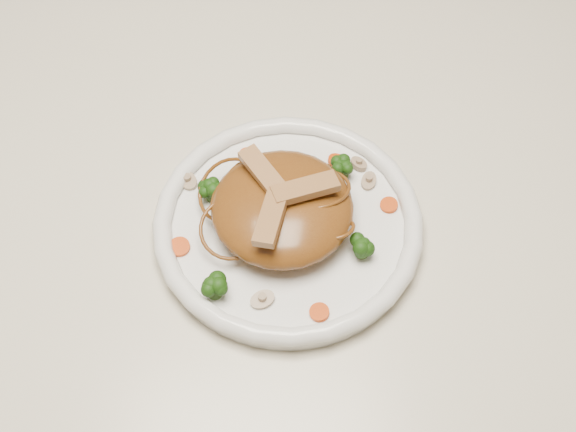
{
  "coord_description": "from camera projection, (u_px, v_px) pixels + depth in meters",
  "views": [
    {
      "loc": [
        0.06,
        -0.43,
        1.42
      ],
      "look_at": [
        0.07,
        0.0,
        0.78
      ],
      "focal_mm": 46.75,
      "sensor_mm": 36.0,
      "label": 1
    }
  ],
  "objects": [
    {
      "name": "table",
      "position": [
        228.0,
        282.0,
        0.87
      ],
      "size": [
        1.2,
        0.8,
        0.75
      ],
      "color": "beige",
      "rests_on": "ground"
    },
    {
      "name": "plate",
      "position": [
        288.0,
        228.0,
        0.79
      ],
      "size": [
        0.29,
        0.29,
        0.02
      ],
      "primitive_type": "cylinder",
      "rotation": [
        0.0,
        0.0,
        -0.06
      ],
      "color": "white",
      "rests_on": "table"
    },
    {
      "name": "noodle_mound",
      "position": [
        282.0,
        208.0,
        0.76
      ],
      "size": [
        0.15,
        0.15,
        0.05
      ],
      "primitive_type": "ellipsoid",
      "rotation": [
        0.0,
        0.0,
        0.05
      ],
      "color": "brown",
      "rests_on": "plate"
    },
    {
      "name": "chicken_a",
      "position": [
        305.0,
        189.0,
        0.74
      ],
      "size": [
        0.07,
        0.04,
        0.01
      ],
      "primitive_type": "cube",
      "rotation": [
        0.0,
        0.0,
        0.32
      ],
      "color": "#A6734E",
      "rests_on": "noodle_mound"
    },
    {
      "name": "chicken_b",
      "position": [
        263.0,
        171.0,
        0.75
      ],
      "size": [
        0.05,
        0.06,
        0.01
      ],
      "primitive_type": "cube",
      "rotation": [
        0.0,
        0.0,
        2.14
      ],
      "color": "#A6734E",
      "rests_on": "noodle_mound"
    },
    {
      "name": "chicken_c",
      "position": [
        271.0,
        217.0,
        0.72
      ],
      "size": [
        0.04,
        0.07,
        0.01
      ],
      "primitive_type": "cube",
      "rotation": [
        0.0,
        0.0,
        4.45
      ],
      "color": "#A6734E",
      "rests_on": "noodle_mound"
    },
    {
      "name": "broccoli_0",
      "position": [
        343.0,
        165.0,
        0.81
      ],
      "size": [
        0.03,
        0.03,
        0.03
      ],
      "primitive_type": null,
      "rotation": [
        0.0,
        0.0,
        -0.01
      ],
      "color": "#1E470E",
      "rests_on": "plate"
    },
    {
      "name": "broccoli_1",
      "position": [
        211.0,
        188.0,
        0.79
      ],
      "size": [
        0.03,
        0.03,
        0.03
      ],
      "primitive_type": null,
      "rotation": [
        0.0,
        0.0,
        0.07
      ],
      "color": "#1E470E",
      "rests_on": "plate"
    },
    {
      "name": "broccoli_2",
      "position": [
        214.0,
        287.0,
        0.72
      ],
      "size": [
        0.03,
        0.03,
        0.03
      ],
      "primitive_type": null,
      "rotation": [
        0.0,
        0.0,
        -0.2
      ],
      "color": "#1E470E",
      "rests_on": "plate"
    },
    {
      "name": "broccoli_3",
      "position": [
        363.0,
        246.0,
        0.75
      ],
      "size": [
        0.03,
        0.03,
        0.03
      ],
      "primitive_type": null,
      "rotation": [
        0.0,
        0.0,
        -0.02
      ],
      "color": "#1E470E",
      "rests_on": "plate"
    },
    {
      "name": "carrot_0",
      "position": [
        336.0,
        160.0,
        0.83
      ],
      "size": [
        0.02,
        0.02,
        0.0
      ],
      "primitive_type": "cylinder",
      "rotation": [
        0.0,
        0.0,
        0.42
      ],
      "color": "red",
      "rests_on": "plate"
    },
    {
      "name": "carrot_1",
      "position": [
        180.0,
        247.0,
        0.76
      ],
      "size": [
        0.02,
        0.02,
        0.0
      ],
      "primitive_type": "cylinder",
      "rotation": [
        0.0,
        0.0,
        -0.13
      ],
      "color": "red",
      "rests_on": "plate"
    },
    {
      "name": "carrot_2",
      "position": [
        389.0,
        205.0,
        0.79
      ],
      "size": [
        0.02,
        0.02,
        0.0
      ],
      "primitive_type": "cylinder",
      "rotation": [
        0.0,
        0.0,
        0.12
      ],
      "color": "red",
      "rests_on": "plate"
    },
    {
      "name": "carrot_3",
      "position": [
        247.0,
        154.0,
        0.83
      ],
      "size": [
        0.02,
        0.02,
        0.0
      ],
      "primitive_type": "cylinder",
      "rotation": [
        0.0,
        0.0,
        -0.17
      ],
      "color": "red",
      "rests_on": "plate"
    },
    {
      "name": "carrot_4",
      "position": [
        319.0,
        312.0,
        0.72
      ],
      "size": [
        0.03,
        0.03,
        0.0
      ],
      "primitive_type": "cylinder",
      "rotation": [
        0.0,
        0.0,
        -0.41
      ],
      "color": "red",
      "rests_on": "plate"
    },
    {
      "name": "mushroom_0",
      "position": [
        262.0,
        300.0,
        0.73
      ],
      "size": [
        0.03,
        0.03,
        0.01
      ],
      "primitive_type": "cylinder",
      "rotation": [
        0.0,
        0.0,
        0.42
      ],
      "color": "tan",
      "rests_on": "plate"
    },
    {
      "name": "mushroom_1",
      "position": [
        369.0,
        181.0,
        0.81
      ],
      "size": [
        0.03,
        0.03,
        0.01
      ],
      "primitive_type": "cylinder",
      "rotation": [
        0.0,
        0.0,
        1.24
      ],
      "color": "tan",
      "rests_on": "plate"
    },
    {
      "name": "mushroom_2",
      "position": [
        187.0,
        181.0,
        0.81
      ],
      "size": [
        0.04,
        0.04,
        0.01
      ],
      "primitive_type": "cylinder",
      "rotation": [
        0.0,
        0.0,
        -0.94
      ],
      "color": "tan",
      "rests_on": "plate"
    },
    {
      "name": "mushroom_3",
      "position": [
        359.0,
        164.0,
        0.82
      ],
      "size": [
        0.03,
        0.03,
        0.01
      ],
      "primitive_type": "cylinder",
      "rotation": [
        0.0,
        0.0,
        2.24
      ],
      "color": "tan",
      "rests_on": "plate"
    }
  ]
}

